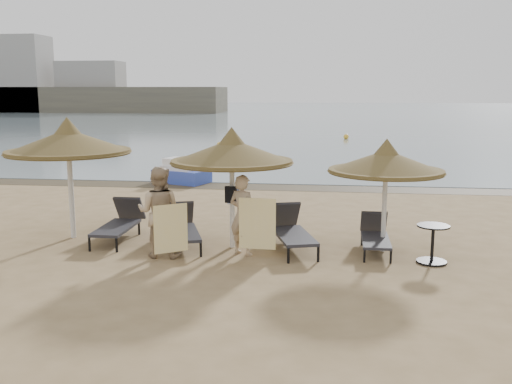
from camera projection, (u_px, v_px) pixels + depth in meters
ground at (238, 262)px, 11.99m from camera, size 160.00×160.00×0.00m
sea at (318, 113)px, 90.09m from camera, size 200.00×140.00×0.03m
wet_sand_strip at (278, 187)px, 21.17m from camera, size 200.00×1.60×0.01m
far_shore at (159, 94)px, 90.59m from camera, size 150.00×54.80×12.00m
palapa_left at (68, 142)px, 13.55m from camera, size 2.96×2.96×2.94m
palapa_center at (232, 152)px, 12.72m from camera, size 2.78×2.78×2.76m
palapa_right at (386, 162)px, 12.43m from camera, size 2.55×2.55×2.53m
lounger_far_left at (120, 222)px, 13.75m from camera, size 0.72×2.10×0.94m
lounger_near_left at (182, 227)px, 13.27m from camera, size 1.33×2.17×0.92m
lounger_near_right at (291, 229)px, 12.97m from camera, size 1.30×2.25×0.96m
lounger_far_right at (375, 235)px, 12.77m from camera, size 0.62×1.81×0.80m
side_table at (432, 245)px, 11.85m from camera, size 0.67×0.67×0.81m
person_left at (159, 205)px, 12.19m from camera, size 1.06×0.70×2.28m
person_right at (243, 209)px, 12.31m from camera, size 1.12×0.97×2.06m
towel_left at (171, 229)px, 11.88m from camera, size 0.62×0.43×1.03m
towel_right at (257, 224)px, 12.07m from camera, size 0.79×0.06×1.11m
bag_patterned at (233, 196)px, 13.08m from camera, size 0.29×0.13×0.35m
bag_dark at (231, 195)px, 12.73m from camera, size 0.27×0.12×0.37m
pedal_boat at (181, 174)px, 22.15m from camera, size 2.35×1.87×0.96m
buoy_left at (220, 145)px, 35.28m from camera, size 0.39×0.39×0.39m
buoy_mid at (346, 137)px, 41.53m from camera, size 0.38×0.38×0.38m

